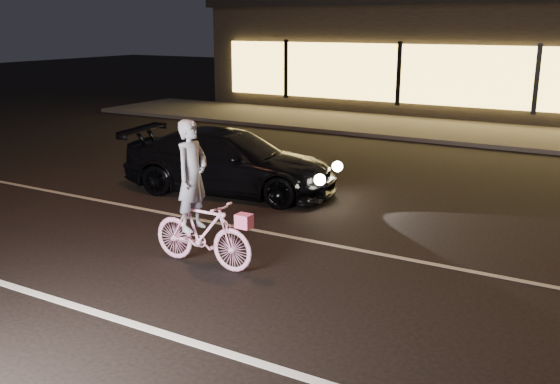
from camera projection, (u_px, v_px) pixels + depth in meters
The scene contains 7 objects.
ground at pixel (330, 308), 7.48m from camera, with size 90.00×90.00×0.00m, color black.
lane_stripe_near at pixel (265, 365), 6.22m from camera, with size 60.00×0.12×0.01m, color silver.
lane_stripe_far at pixel (389, 256), 9.14m from camera, with size 60.00×0.10×0.01m, color gray.
sidewalk at pixel (522, 137), 18.32m from camera, with size 30.00×4.00×0.12m, color #383533.
storefront at pixel (556, 56), 22.75m from camera, with size 25.40×8.42×4.20m.
cyclist at pixel (199, 215), 8.63m from camera, with size 1.63×0.56×2.06m.
sedan at pixel (230, 162), 12.44m from camera, with size 4.55×2.42×1.25m.
Camera 1 is at (2.91, -6.23, 3.31)m, focal length 40.00 mm.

